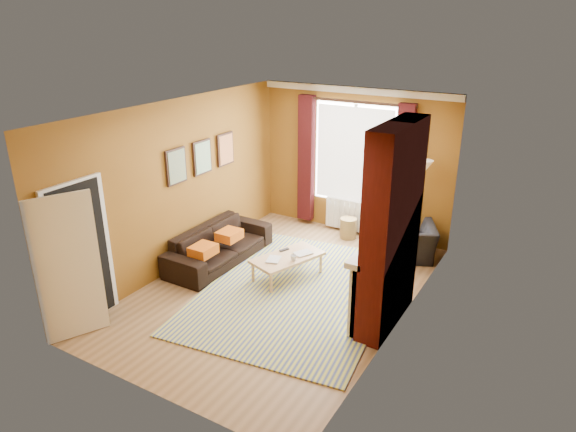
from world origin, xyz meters
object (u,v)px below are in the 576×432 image
object	(u,v)px
sofa	(219,245)
coffee_table	(287,258)
floor_lamp	(424,181)
wicker_stool	(348,228)
armchair	(405,241)

from	to	relation	value
sofa	coffee_table	bearing A→B (deg)	-86.36
sofa	floor_lamp	size ratio (longest dim) A/B	1.23
sofa	wicker_stool	xyz separation A→B (m)	(1.51, 2.05, -0.11)
armchair	coffee_table	size ratio (longest dim) A/B	0.76
coffee_table	wicker_stool	world-z (taller)	wicker_stool
sofa	coffee_table	xyz separation A→B (m)	(1.32, 0.07, 0.04)
sofa	wicker_stool	world-z (taller)	sofa
coffee_table	wicker_stool	xyz separation A→B (m)	(0.19, 1.98, -0.15)
armchair	floor_lamp	bearing A→B (deg)	-140.10
wicker_stool	sofa	bearing A→B (deg)	-126.42
coffee_table	floor_lamp	bearing A→B (deg)	71.40
wicker_stool	coffee_table	bearing A→B (deg)	-95.44
sofa	armchair	size ratio (longest dim) A/B	2.17
coffee_table	wicker_stool	bearing A→B (deg)	104.12
coffee_table	sofa	bearing A→B (deg)	-157.32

